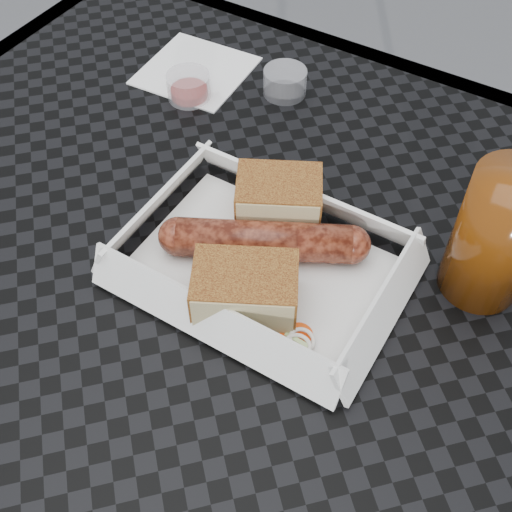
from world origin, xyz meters
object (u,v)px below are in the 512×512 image
at_px(food_tray, 262,268).
at_px(patio_table, 187,303).
at_px(drink_glass, 497,237).
at_px(bratwurst, 264,241).

bearing_deg(food_tray, patio_table, -160.32).
height_order(food_tray, drink_glass, drink_glass).
xyz_separation_m(patio_table, food_tray, (0.07, 0.03, 0.08)).
bearing_deg(bratwurst, patio_table, -148.52).
height_order(patio_table, drink_glass, drink_glass).
xyz_separation_m(bratwurst, drink_glass, (0.18, 0.07, 0.04)).
bearing_deg(drink_glass, food_tray, -153.43).
xyz_separation_m(patio_table, drink_glass, (0.25, 0.11, 0.14)).
relative_size(patio_table, drink_glass, 6.26).
height_order(patio_table, bratwurst, bratwurst).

